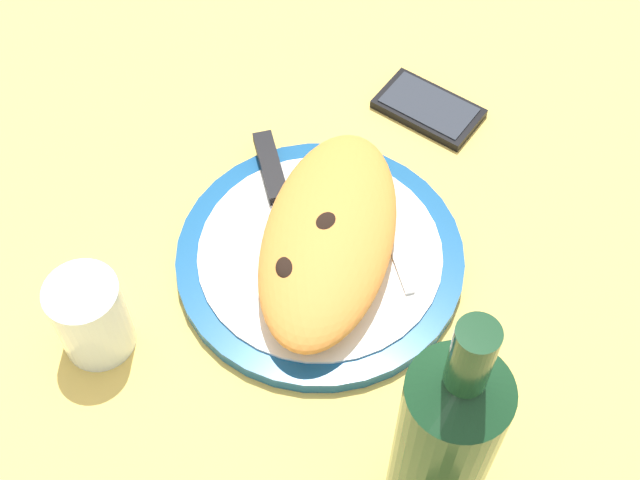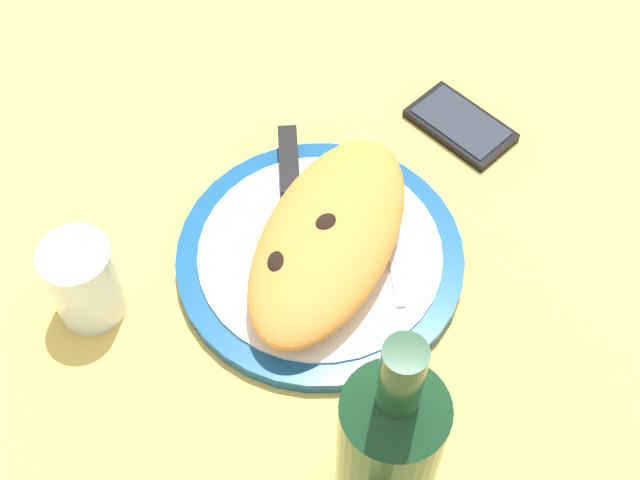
{
  "view_description": "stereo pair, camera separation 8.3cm",
  "coord_description": "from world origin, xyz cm",
  "px_view_note": "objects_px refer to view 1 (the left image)",
  "views": [
    {
      "loc": [
        -46.29,
        4.35,
        72.26
      ],
      "look_at": [
        0.0,
        0.0,
        3.85
      ],
      "focal_mm": 49.07,
      "sensor_mm": 36.0,
      "label": 1
    },
    {
      "loc": [
        -46.33,
        -3.92,
        72.26
      ],
      "look_at": [
        0.0,
        0.0,
        3.85
      ],
      "focal_mm": 49.07,
      "sensor_mm": 36.0,
      "label": 2
    }
  ],
  "objects_px": {
    "fork": "(382,219)",
    "water_glass": "(92,320)",
    "calzone": "(329,237)",
    "smartphone": "(428,108)",
    "knife": "(277,190)",
    "wine_bottle": "(445,442)",
    "plate": "(320,257)"
  },
  "relations": [
    {
      "from": "fork",
      "to": "water_glass",
      "type": "height_order",
      "value": "water_glass"
    },
    {
      "from": "calzone",
      "to": "smartphone",
      "type": "bearing_deg",
      "value": -34.7
    },
    {
      "from": "fork",
      "to": "smartphone",
      "type": "height_order",
      "value": "fork"
    },
    {
      "from": "calzone",
      "to": "fork",
      "type": "height_order",
      "value": "calzone"
    },
    {
      "from": "smartphone",
      "to": "knife",
      "type": "bearing_deg",
      "value": 122.65
    },
    {
      "from": "smartphone",
      "to": "calzone",
      "type": "bearing_deg",
      "value": 145.3
    },
    {
      "from": "fork",
      "to": "water_glass",
      "type": "relative_size",
      "value": 1.73
    },
    {
      "from": "smartphone",
      "to": "water_glass",
      "type": "bearing_deg",
      "value": 126.01
    },
    {
      "from": "fork",
      "to": "smartphone",
      "type": "relative_size",
      "value": 1.21
    },
    {
      "from": "knife",
      "to": "wine_bottle",
      "type": "bearing_deg",
      "value": -161.43
    },
    {
      "from": "smartphone",
      "to": "wine_bottle",
      "type": "relative_size",
      "value": 0.45
    },
    {
      "from": "calzone",
      "to": "knife",
      "type": "bearing_deg",
      "value": 30.74
    },
    {
      "from": "fork",
      "to": "knife",
      "type": "relative_size",
      "value": 0.71
    },
    {
      "from": "plate",
      "to": "water_glass",
      "type": "xyz_separation_m",
      "value": [
        -0.07,
        0.21,
        0.03
      ]
    },
    {
      "from": "calzone",
      "to": "fork",
      "type": "relative_size",
      "value": 1.8
    },
    {
      "from": "knife",
      "to": "water_glass",
      "type": "xyz_separation_m",
      "value": [
        -0.14,
        0.17,
        0.02
      ]
    },
    {
      "from": "fork",
      "to": "calzone",
      "type": "bearing_deg",
      "value": 119.92
    },
    {
      "from": "smartphone",
      "to": "water_glass",
      "type": "relative_size",
      "value": 1.44
    },
    {
      "from": "water_glass",
      "to": "wine_bottle",
      "type": "distance_m",
      "value": 0.34
    },
    {
      "from": "smartphone",
      "to": "plate",
      "type": "bearing_deg",
      "value": 143.48
    },
    {
      "from": "calzone",
      "to": "fork",
      "type": "distance_m",
      "value": 0.07
    },
    {
      "from": "fork",
      "to": "smartphone",
      "type": "distance_m",
      "value": 0.17
    },
    {
      "from": "calzone",
      "to": "knife",
      "type": "relative_size",
      "value": 1.28
    },
    {
      "from": "plate",
      "to": "water_glass",
      "type": "distance_m",
      "value": 0.22
    },
    {
      "from": "calzone",
      "to": "smartphone",
      "type": "height_order",
      "value": "calzone"
    },
    {
      "from": "wine_bottle",
      "to": "water_glass",
      "type": "bearing_deg",
      "value": 58.45
    },
    {
      "from": "plate",
      "to": "water_glass",
      "type": "relative_size",
      "value": 3.16
    },
    {
      "from": "knife",
      "to": "smartphone",
      "type": "relative_size",
      "value": 1.7
    },
    {
      "from": "plate",
      "to": "knife",
      "type": "relative_size",
      "value": 1.29
    },
    {
      "from": "calzone",
      "to": "knife",
      "type": "height_order",
      "value": "calzone"
    },
    {
      "from": "plate",
      "to": "fork",
      "type": "height_order",
      "value": "fork"
    },
    {
      "from": "knife",
      "to": "smartphone",
      "type": "distance_m",
      "value": 0.21
    }
  ]
}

